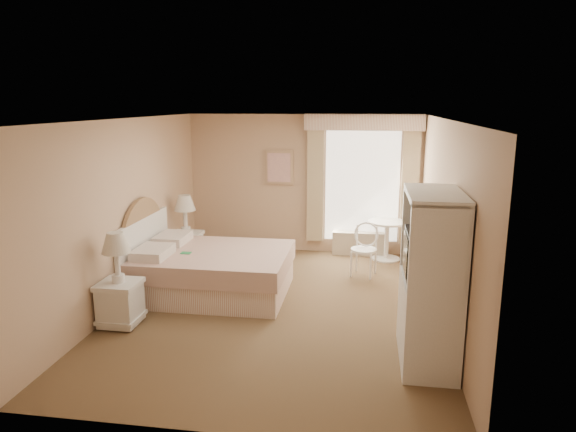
% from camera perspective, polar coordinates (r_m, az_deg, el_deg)
% --- Properties ---
extents(room, '(4.21, 5.51, 2.51)m').
position_cam_1_polar(room, '(6.67, -1.08, -0.10)').
color(room, brown).
rests_on(room, ground).
extents(window, '(2.05, 0.22, 2.51)m').
position_cam_1_polar(window, '(9.17, 8.24, 3.84)').
color(window, white).
rests_on(window, room).
extents(framed_art, '(0.52, 0.04, 0.62)m').
position_cam_1_polar(framed_art, '(9.33, -1.00, 5.41)').
color(framed_art, tan).
rests_on(framed_art, room).
extents(bed, '(2.14, 1.67, 1.48)m').
position_cam_1_polar(bed, '(7.52, -9.05, -5.87)').
color(bed, tan).
rests_on(bed, room).
extents(nightstand_near, '(0.48, 0.48, 1.17)m').
position_cam_1_polar(nightstand_near, '(6.69, -18.23, -7.95)').
color(nightstand_near, white).
rests_on(nightstand_near, room).
extents(nightstand_far, '(0.49, 0.49, 1.19)m').
position_cam_1_polar(nightstand_far, '(8.79, -11.24, -2.60)').
color(nightstand_far, white).
rests_on(nightstand_far, room).
extents(round_table, '(0.65, 0.65, 0.69)m').
position_cam_1_polar(round_table, '(9.10, 10.92, -1.98)').
color(round_table, white).
rests_on(round_table, room).
extents(cafe_chair, '(0.50, 0.50, 0.85)m').
position_cam_1_polar(cafe_chair, '(8.25, 8.53, -3.20)').
color(cafe_chair, white).
rests_on(cafe_chair, room).
extents(armoire, '(0.55, 1.10, 1.84)m').
position_cam_1_polar(armoire, '(5.62, 15.50, -8.25)').
color(armoire, white).
rests_on(armoire, room).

